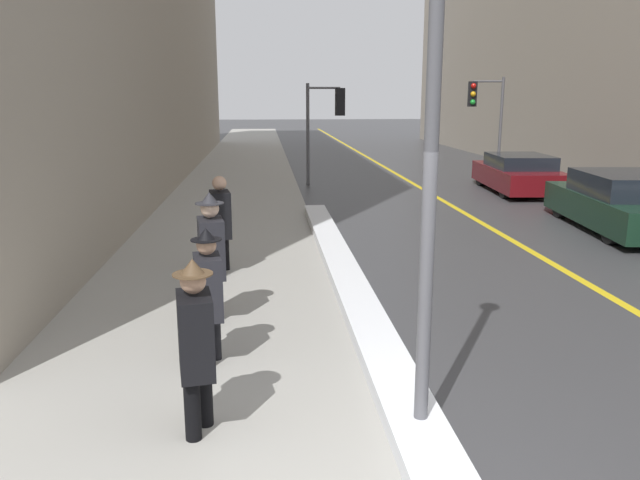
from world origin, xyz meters
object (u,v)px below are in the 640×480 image
(lamp_post, at_px, (433,103))
(pedestrian_in_fedora, at_px, (211,252))
(pedestrian_with_shoulder_bag, at_px, (208,291))
(parked_car_maroon, at_px, (518,174))
(parked_car_dark_green, at_px, (623,203))
(traffic_light_far, at_px, (483,105))
(pedestrian_trailing, at_px, (221,220))
(traffic_light_near, at_px, (328,112))
(pedestrian_in_glasses, at_px, (196,340))

(lamp_post, distance_m, pedestrian_in_fedora, 4.16)
(lamp_post, relative_size, pedestrian_in_fedora, 2.75)
(pedestrian_with_shoulder_bag, bearing_deg, parked_car_maroon, 135.80)
(lamp_post, bearing_deg, parked_car_dark_green, 50.94)
(traffic_light_far, bearing_deg, parked_car_dark_green, 95.23)
(pedestrian_trailing, bearing_deg, traffic_light_far, 135.31)
(pedestrian_with_shoulder_bag, distance_m, pedestrian_trailing, 3.76)
(traffic_light_near, relative_size, pedestrian_with_shoulder_bag, 2.15)
(pedestrian_in_fedora, height_order, parked_car_dark_green, pedestrian_in_fedora)
(pedestrian_in_glasses, height_order, parked_car_dark_green, pedestrian_in_glasses)
(lamp_post, height_order, pedestrian_in_fedora, lamp_post)
(traffic_light_far, height_order, pedestrian_in_glasses, traffic_light_far)
(traffic_light_near, relative_size, pedestrian_trailing, 2.04)
(traffic_light_near, height_order, pedestrian_in_fedora, traffic_light_near)
(lamp_post, height_order, pedestrian_in_glasses, lamp_post)
(pedestrian_trailing, relative_size, parked_car_dark_green, 0.34)
(lamp_post, distance_m, traffic_light_near, 16.23)
(parked_car_maroon, bearing_deg, traffic_light_far, 3.02)
(traffic_light_near, relative_size, traffic_light_far, 0.93)
(traffic_light_near, distance_m, pedestrian_with_shoulder_bag, 14.83)
(traffic_light_far, bearing_deg, lamp_post, 75.12)
(lamp_post, xyz_separation_m, parked_car_dark_green, (6.64, 8.18, -2.26))
(traffic_light_near, xyz_separation_m, traffic_light_far, (5.88, 1.65, 0.20))
(lamp_post, distance_m, pedestrian_trailing, 6.18)
(traffic_light_near, height_order, pedestrian_with_shoulder_bag, traffic_light_near)
(pedestrian_in_glasses, distance_m, pedestrian_trailing, 5.23)
(pedestrian_with_shoulder_bag, bearing_deg, traffic_light_near, 159.74)
(lamp_post, distance_m, pedestrian_in_glasses, 2.80)
(pedestrian_with_shoulder_bag, xyz_separation_m, parked_car_maroon, (8.59, 12.29, -0.28))
(pedestrian_in_fedora, xyz_separation_m, pedestrian_trailing, (-0.04, 2.40, -0.03))
(traffic_light_far, relative_size, parked_car_dark_green, 0.76)
(pedestrian_in_fedora, bearing_deg, traffic_light_far, 140.06)
(traffic_light_near, height_order, pedestrian_trailing, traffic_light_near)
(traffic_light_near, height_order, parked_car_dark_green, traffic_light_near)
(pedestrian_in_glasses, distance_m, pedestrian_with_shoulder_bag, 1.47)
(pedestrian_in_glasses, height_order, pedestrian_trailing, pedestrian_trailing)
(pedestrian_trailing, distance_m, parked_car_maroon, 12.18)
(traffic_light_far, bearing_deg, traffic_light_near, 21.44)
(lamp_post, xyz_separation_m, traffic_light_near, (0.86, 16.20, -0.46))
(pedestrian_in_fedora, relative_size, parked_car_dark_green, 0.36)
(pedestrian_with_shoulder_bag, height_order, parked_car_maroon, pedestrian_with_shoulder_bag)
(pedestrian_with_shoulder_bag, height_order, parked_car_dark_green, pedestrian_with_shoulder_bag)
(traffic_light_far, relative_size, parked_car_maroon, 0.81)
(traffic_light_far, xyz_separation_m, parked_car_dark_green, (-0.09, -9.67, -2.00))
(pedestrian_trailing, bearing_deg, pedestrian_in_fedora, -8.38)
(traffic_light_far, height_order, parked_car_dark_green, traffic_light_far)
(traffic_light_far, distance_m, pedestrian_trailing, 15.27)
(lamp_post, bearing_deg, parked_car_maroon, 64.69)
(pedestrian_in_glasses, bearing_deg, lamp_post, 73.42)
(traffic_light_near, xyz_separation_m, pedestrian_with_shoulder_bag, (-2.81, -14.48, -1.57))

